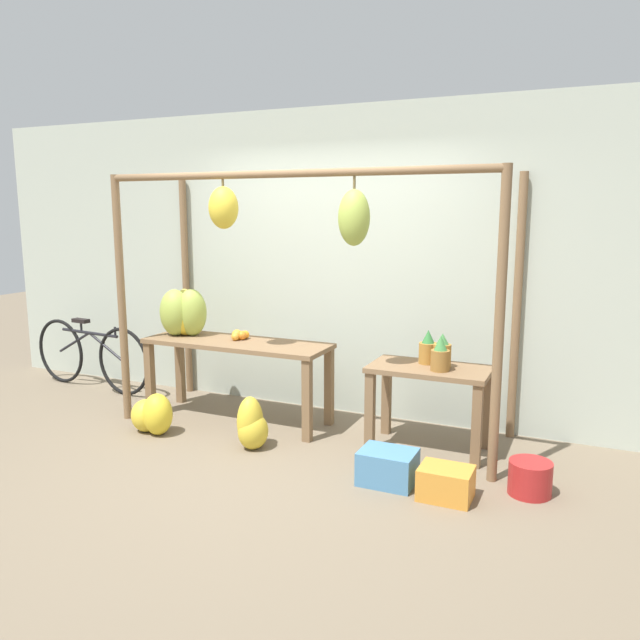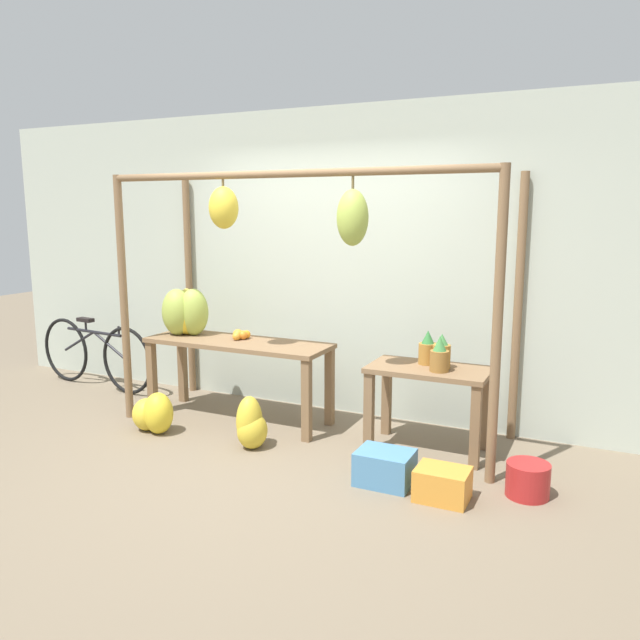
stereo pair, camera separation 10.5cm
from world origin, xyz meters
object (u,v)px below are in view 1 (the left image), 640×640
(banana_pile_ground_left, at_px, (152,415))
(fruit_crate_purple, at_px, (446,483))
(orange_pile, at_px, (240,335))
(fruit_crate_white, at_px, (388,467))
(parked_bicycle, at_px, (91,355))
(blue_bucket, at_px, (530,478))
(pineapple_cluster, at_px, (437,353))
(banana_pile_ground_right, at_px, (251,426))
(banana_pile_on_table, at_px, (184,313))

(banana_pile_ground_left, xyz_separation_m, fruit_crate_purple, (2.57, -0.19, -0.05))
(orange_pile, bearing_deg, banana_pile_ground_left, -126.41)
(fruit_crate_white, distance_m, parked_bicycle, 3.75)
(blue_bucket, distance_m, fruit_crate_purple, 0.58)
(pineapple_cluster, height_order, banana_pile_ground_left, pineapple_cluster)
(banana_pile_ground_left, relative_size, banana_pile_ground_right, 1.20)
(banana_pile_on_table, relative_size, banana_pile_ground_left, 0.98)
(banana_pile_ground_right, distance_m, blue_bucket, 2.12)
(banana_pile_on_table, xyz_separation_m, pineapple_cluster, (2.39, -0.01, -0.14))
(fruit_crate_purple, bearing_deg, blue_bucket, 30.41)
(pineapple_cluster, height_order, blue_bucket, pineapple_cluster)
(fruit_crate_white, bearing_deg, banana_pile_on_table, 161.27)
(banana_pile_ground_left, height_order, banana_pile_ground_right, banana_pile_ground_right)
(banana_pile_ground_left, bearing_deg, banana_pile_ground_right, 2.67)
(banana_pile_on_table, distance_m, pineapple_cluster, 2.39)
(fruit_crate_white, height_order, parked_bicycle, parked_bicycle)
(banana_pile_on_table, relative_size, pineapple_cluster, 1.51)
(banana_pile_on_table, distance_m, fruit_crate_white, 2.51)
(fruit_crate_white, bearing_deg, parked_bicycle, 165.27)
(banana_pile_ground_right, relative_size, blue_bucket, 1.48)
(orange_pile, relative_size, blue_bucket, 0.64)
(banana_pile_ground_right, distance_m, fruit_crate_purple, 1.64)
(pineapple_cluster, relative_size, fruit_crate_white, 0.86)
(banana_pile_ground_left, bearing_deg, parked_bicycle, 150.76)
(orange_pile, bearing_deg, banana_pile_on_table, -178.23)
(orange_pile, relative_size, banana_pile_ground_right, 0.43)
(banana_pile_ground_left, bearing_deg, orange_pile, 53.59)
(fruit_crate_white, bearing_deg, orange_pile, 154.90)
(orange_pile, height_order, fruit_crate_purple, orange_pile)
(fruit_crate_purple, bearing_deg, orange_pile, 157.93)
(blue_bucket, xyz_separation_m, fruit_crate_purple, (-0.50, -0.29, -0.01))
(orange_pile, xyz_separation_m, fruit_crate_white, (1.66, -0.78, -0.66))
(banana_pile_on_table, xyz_separation_m, orange_pile, (0.58, 0.02, -0.16))
(blue_bucket, bearing_deg, banana_pile_ground_right, -178.46)
(blue_bucket, bearing_deg, pineapple_cluster, 146.42)
(orange_pile, xyz_separation_m, parked_bicycle, (-1.96, 0.17, -0.41))
(pineapple_cluster, height_order, fruit_crate_white, pineapple_cluster)
(orange_pile, relative_size, banana_pile_ground_left, 0.36)
(fruit_crate_white, bearing_deg, pineapple_cluster, 79.39)
(fruit_crate_purple, bearing_deg, fruit_crate_white, 170.99)
(banana_pile_ground_left, xyz_separation_m, parked_bicycle, (-1.48, 0.83, 0.21))
(orange_pile, height_order, banana_pile_ground_right, orange_pile)
(banana_pile_ground_left, distance_m, blue_bucket, 3.07)
(pineapple_cluster, bearing_deg, banana_pile_ground_right, -156.59)
(banana_pile_on_table, distance_m, banana_pile_ground_right, 1.42)
(fruit_crate_purple, bearing_deg, banana_pile_on_table, 162.76)
(pineapple_cluster, bearing_deg, orange_pile, 179.01)
(banana_pile_ground_left, distance_m, fruit_crate_purple, 2.58)
(banana_pile_on_table, height_order, parked_bicycle, banana_pile_on_table)
(fruit_crate_purple, bearing_deg, parked_bicycle, 165.86)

